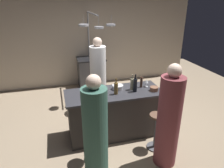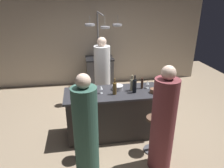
# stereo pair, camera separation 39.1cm
# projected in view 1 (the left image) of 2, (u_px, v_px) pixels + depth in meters

# --- Properties ---
(ground_plane) EXTENTS (9.00, 9.00, 0.00)m
(ground_plane) POSITION_uv_depth(u_px,v_px,m) (114.00, 133.00, 4.16)
(ground_plane) COLOR gray
(back_wall) EXTENTS (6.40, 0.16, 2.60)m
(back_wall) POSITION_uv_depth(u_px,v_px,m) (88.00, 42.00, 6.20)
(back_wall) COLOR #BCAD99
(back_wall) RESTS_ON ground_plane
(kitchen_island) EXTENTS (1.80, 0.72, 0.90)m
(kitchen_island) POSITION_uv_depth(u_px,v_px,m) (114.00, 113.00, 3.99)
(kitchen_island) COLOR #332D2B
(kitchen_island) RESTS_ON ground_plane
(stove_range) EXTENTS (0.80, 0.64, 0.89)m
(stove_range) POSITION_uv_depth(u_px,v_px,m) (91.00, 73.00, 6.17)
(stove_range) COLOR #47474C
(stove_range) RESTS_ON ground_plane
(chef) EXTENTS (0.36, 0.36, 1.73)m
(chef) POSITION_uv_depth(u_px,v_px,m) (98.00, 78.00, 4.80)
(chef) COLOR white
(chef) RESTS_ON ground_plane
(bar_stool_right) EXTENTS (0.28, 0.28, 0.68)m
(bar_stool_right) POSITION_uv_depth(u_px,v_px,m) (156.00, 130.00, 3.61)
(bar_stool_right) COLOR #4C4C51
(bar_stool_right) RESTS_ON ground_plane
(guest_right) EXTENTS (0.36, 0.36, 1.68)m
(guest_right) POSITION_uv_depth(u_px,v_px,m) (169.00, 121.00, 3.14)
(guest_right) COLOR brown
(guest_right) RESTS_ON ground_plane
(bar_stool_left) EXTENTS (0.28, 0.28, 0.68)m
(bar_stool_left) POSITION_uv_depth(u_px,v_px,m) (92.00, 141.00, 3.33)
(bar_stool_left) COLOR #4C4C51
(bar_stool_left) RESTS_ON ground_plane
(guest_left) EXTENTS (0.35, 0.35, 1.64)m
(guest_left) POSITION_uv_depth(u_px,v_px,m) (95.00, 135.00, 2.85)
(guest_left) COLOR #33594C
(guest_left) RESTS_ON ground_plane
(overhead_pot_rack) EXTENTS (0.87, 1.40, 2.17)m
(overhead_pot_rack) POSITION_uv_depth(u_px,v_px,m) (94.00, 34.00, 5.27)
(overhead_pot_rack) COLOR gray
(overhead_pot_rack) RESTS_ON ground_plane
(pepper_mill) EXTENTS (0.05, 0.05, 0.21)m
(pepper_mill) POSITION_uv_depth(u_px,v_px,m) (141.00, 82.00, 3.99)
(pepper_mill) COLOR #382319
(pepper_mill) RESTS_ON kitchen_island
(wine_bottle_dark) EXTENTS (0.07, 0.07, 0.33)m
(wine_bottle_dark) POSITION_uv_depth(u_px,v_px,m) (135.00, 85.00, 3.79)
(wine_bottle_dark) COLOR black
(wine_bottle_dark) RESTS_ON kitchen_island
(wine_bottle_amber) EXTENTS (0.07, 0.07, 0.30)m
(wine_bottle_amber) POSITION_uv_depth(u_px,v_px,m) (116.00, 88.00, 3.70)
(wine_bottle_amber) COLOR brown
(wine_bottle_amber) RESTS_ON kitchen_island
(wine_bottle_white) EXTENTS (0.07, 0.07, 0.30)m
(wine_bottle_white) POSITION_uv_depth(u_px,v_px,m) (132.00, 84.00, 3.88)
(wine_bottle_white) COLOR gray
(wine_bottle_white) RESTS_ON kitchen_island
(wine_glass_near_right_guest) EXTENTS (0.07, 0.07, 0.15)m
(wine_glass_near_right_guest) POSITION_uv_depth(u_px,v_px,m) (102.00, 88.00, 3.71)
(wine_glass_near_right_guest) COLOR silver
(wine_glass_near_right_guest) RESTS_ON kitchen_island
(wine_glass_near_left_guest) EXTENTS (0.07, 0.07, 0.15)m
(wine_glass_near_left_guest) POSITION_uv_depth(u_px,v_px,m) (147.00, 82.00, 4.01)
(wine_glass_near_left_guest) COLOR silver
(wine_glass_near_left_guest) RESTS_ON kitchen_island
(wine_glass_by_chef) EXTENTS (0.07, 0.07, 0.15)m
(wine_glass_by_chef) POSITION_uv_depth(u_px,v_px,m) (88.00, 89.00, 3.69)
(wine_glass_by_chef) COLOR silver
(wine_glass_by_chef) RESTS_ON kitchen_island
(mixing_bowl_steel) EXTENTS (0.21, 0.21, 0.08)m
(mixing_bowl_steel) POSITION_uv_depth(u_px,v_px,m) (118.00, 87.00, 3.93)
(mixing_bowl_steel) COLOR #B7B7BC
(mixing_bowl_steel) RESTS_ON kitchen_island
(mixing_bowl_wooden) EXTENTS (0.16, 0.16, 0.08)m
(mixing_bowl_wooden) POSITION_uv_depth(u_px,v_px,m) (154.00, 89.00, 3.86)
(mixing_bowl_wooden) COLOR brown
(mixing_bowl_wooden) RESTS_ON kitchen_island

